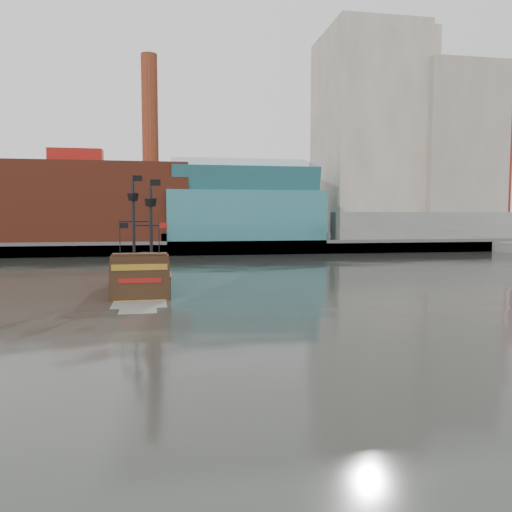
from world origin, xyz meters
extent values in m
plane|color=#272924|center=(0.00, 0.00, 0.00)|extent=(400.00, 400.00, 0.00)
cube|color=slate|center=(0.00, 92.00, 1.00)|extent=(220.00, 60.00, 2.00)
cube|color=#4C4C49|center=(0.00, 62.50, 1.30)|extent=(220.00, 1.00, 2.60)
cube|color=maroon|center=(-22.00, 72.00, 9.50)|extent=(42.00, 18.00, 15.00)
cube|color=#2A6770|center=(10.00, 70.00, 7.00)|extent=(30.00, 16.00, 10.00)
cube|color=beige|center=(40.00, 80.00, 25.00)|extent=(20.00, 22.00, 46.00)
cube|color=#A09486|center=(58.00, 76.00, 21.00)|extent=(18.00, 18.00, 38.00)
cube|color=beige|center=(50.00, 97.00, 28.00)|extent=(24.00, 20.00, 52.00)
cube|color=slate|center=(48.00, 66.00, 5.00)|extent=(40.00, 6.00, 6.00)
cylinder|color=maroon|center=(-8.00, 74.00, 28.00)|extent=(3.20, 3.20, 22.00)
cube|color=#2A6770|center=(10.00, 70.00, 15.00)|extent=(28.00, 14.94, 8.78)
cube|color=slate|center=(78.00, 82.00, 3.50)|extent=(4.00, 4.00, 3.00)
cylinder|color=#9E281A|center=(78.00, 82.00, 18.00)|extent=(1.40, 1.40, 32.00)
cube|color=#9E281A|center=(75.00, 82.00, 33.00)|extent=(5.00, 2.50, 2.50)
cube|color=#9E281A|center=(85.00, 92.00, 27.00)|extent=(5.00, 2.50, 2.50)
cube|color=black|center=(-7.27, 19.99, 0.61)|extent=(5.31, 12.36, 2.66)
cube|color=#48281A|center=(-7.27, 19.99, 2.10)|extent=(4.78, 11.12, 0.31)
cube|color=black|center=(-7.35, 24.90, 2.46)|extent=(4.39, 2.53, 1.02)
cube|color=black|center=(-7.18, 14.67, 2.86)|extent=(4.89, 1.72, 1.84)
cube|color=black|center=(-7.17, 13.73, 1.23)|extent=(5.02, 0.34, 4.09)
cube|color=olive|center=(-7.16, 13.58, 2.86)|extent=(4.60, 0.16, 0.51)
cube|color=maroon|center=(-7.16, 13.58, 1.74)|extent=(3.58, 0.14, 0.41)
cylinder|color=black|center=(-8.11, 21.51, 6.24)|extent=(0.29, 0.29, 7.98)
cylinder|color=black|center=(-6.32, 18.16, 5.93)|extent=(0.29, 0.29, 7.37)
cone|color=black|center=(-8.11, 21.51, 9.00)|extent=(1.14, 1.14, 0.72)
cone|color=black|center=(-6.32, 18.16, 8.39)|extent=(1.14, 1.14, 0.72)
cube|color=black|center=(-7.65, 21.51, 10.85)|extent=(0.92, 0.05, 0.56)
cube|color=black|center=(-5.86, 18.17, 10.23)|extent=(0.92, 0.05, 0.56)
cube|color=gray|center=(-7.14, 12.01, 0.01)|extent=(4.41, 3.75, 0.02)
camera|label=1|loc=(-4.77, -29.07, 7.12)|focal=35.00mm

